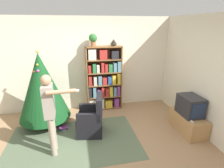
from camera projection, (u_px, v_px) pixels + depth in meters
ground_plane at (99, 148)px, 3.54m from camera, size 14.00×14.00×0.00m
wall_back at (88, 64)px, 4.99m from camera, size 8.00×0.10×2.60m
wall_right at (214, 80)px, 3.59m from camera, size 0.10×8.00×2.60m
area_rug at (74, 141)px, 3.75m from camera, size 2.75×1.67×0.01m
bookshelf at (104, 80)px, 4.99m from camera, size 0.99×0.33×1.83m
tv_stand at (187, 122)px, 4.07m from camera, size 0.45×0.93×0.42m
television at (190, 106)px, 3.93m from camera, size 0.41×0.55×0.44m
game_remote at (191, 121)px, 3.71m from camera, size 0.04×0.12×0.02m
christmas_tree at (42, 87)px, 4.09m from camera, size 1.20×1.20×1.85m
armchair at (92, 120)px, 3.95m from camera, size 0.65×0.65×0.92m
standing_person at (50, 109)px, 3.15m from camera, size 0.64×0.47×1.57m
potted_plant at (93, 39)px, 4.57m from camera, size 0.22×0.22×0.33m
table_lamp at (114, 42)px, 4.71m from camera, size 0.20×0.20×0.18m
book_pile_near_tree at (64, 128)px, 4.16m from camera, size 0.20×0.15×0.07m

